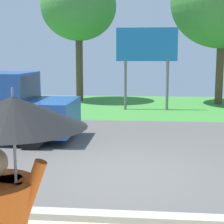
{
  "coord_description": "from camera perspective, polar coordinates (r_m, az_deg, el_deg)",
  "views": [
    {
      "loc": [
        0.42,
        -6.87,
        2.35
      ],
      "look_at": [
        -0.33,
        1.0,
        1.1
      ],
      "focal_mm": 57.84,
      "sensor_mm": 36.0,
      "label": 1
    }
  ],
  "objects": [
    {
      "name": "tree_center_back",
      "position": [
        18.28,
        17.13,
        16.45
      ],
      "size": [
        4.85,
        4.85,
        7.06
      ],
      "color": "brown",
      "rests_on": "ground_plane"
    },
    {
      "name": "tree_left_far",
      "position": [
        18.94,
        -5.31,
        16.27
      ],
      "size": [
        3.8,
        3.8,
        6.52
      ],
      "color": "brown",
      "rests_on": "ground_plane"
    },
    {
      "name": "ground_plane",
      "position": [
        10.11,
        2.94,
        -4.75
      ],
      "size": [
        40.0,
        22.0,
        0.2
      ],
      "color": "#565451"
    },
    {
      "name": "roadside_billboard",
      "position": [
        15.6,
        5.5,
        9.66
      ],
      "size": [
        2.6,
        0.12,
        3.5
      ],
      "color": "slate",
      "rests_on": "ground_plane"
    }
  ]
}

